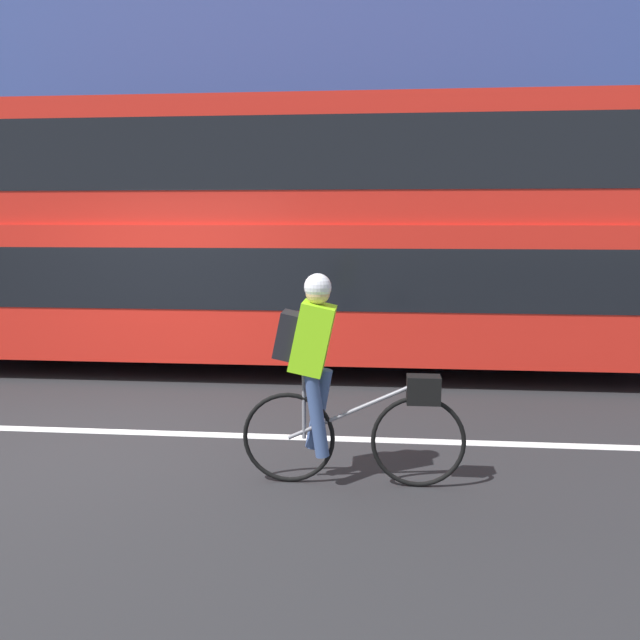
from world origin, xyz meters
name	(u,v)px	position (x,y,z in m)	size (l,w,h in m)	color
ground_plane	(108,439)	(0.00, 0.00, 0.00)	(80.00, 80.00, 0.00)	#232326
road_center_line	(117,432)	(0.00, 0.20, 0.00)	(50.00, 0.14, 0.01)	silver
sidewalk_curb	(238,329)	(0.00, 5.78, 0.06)	(60.00, 1.80, 0.12)	gray
building_facade	(246,149)	(0.00, 6.83, 3.46)	(60.00, 0.30, 6.92)	#33478C
bus	(278,227)	(1.18, 3.30, 2.00)	(11.22, 2.60, 3.60)	black
cyclist_on_bike	(330,374)	(2.22, -0.83, 0.91)	(1.78, 0.32, 1.70)	black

